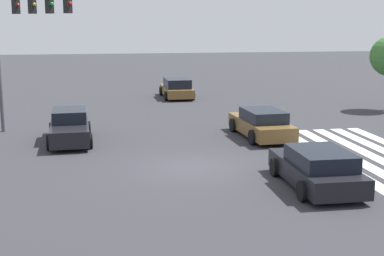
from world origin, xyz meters
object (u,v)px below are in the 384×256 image
at_px(car_5, 177,88).
at_px(car_0, 70,127).
at_px(car_3, 261,124).
at_px(traffic_signal_mast, 22,27).
at_px(car_2, 317,168).

bearing_deg(car_5, car_0, 151.88).
bearing_deg(car_3, car_0, 82.82).
bearing_deg(car_5, car_3, -172.64).
height_order(traffic_signal_mast, car_5, traffic_signal_mast).
bearing_deg(car_0, car_3, 83.36).
bearing_deg(car_2, car_0, 45.58).
height_order(traffic_signal_mast, car_0, traffic_signal_mast).
height_order(car_2, car_5, car_5).
bearing_deg(traffic_signal_mast, car_2, 1.41).
relative_size(traffic_signal_mast, car_2, 1.54).
xyz_separation_m(car_2, car_5, (22.26, 1.54, 0.04)).
height_order(car_0, car_5, car_0).
bearing_deg(traffic_signal_mast, car_5, 98.08).
distance_m(car_3, car_5, 14.46).
xyz_separation_m(car_3, car_5, (14.31, 2.05, 0.02)).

